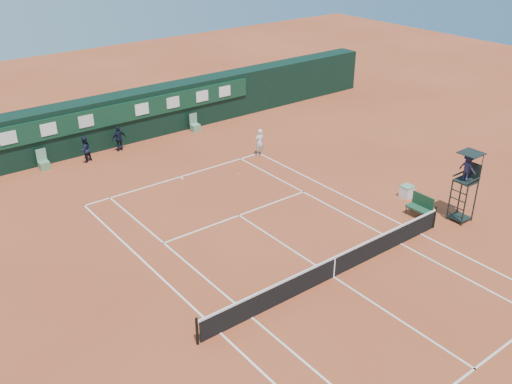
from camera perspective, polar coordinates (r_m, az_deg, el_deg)
ground at (r=23.23m, az=7.75°, el=-8.42°), size 90.00×90.00×0.00m
court_lines at (r=23.22m, az=7.75°, el=-8.40°), size 11.05×23.85×0.01m
tennis_net at (r=22.94m, az=7.82°, el=-7.37°), size 12.90×0.10×1.10m
back_wall at (r=36.62m, az=-13.28°, el=7.22°), size 40.00×1.65×3.00m
linesman_chair_left at (r=34.19m, az=-20.46°, el=2.66°), size 0.55×0.50×1.15m
linesman_chair_right at (r=37.92m, az=-6.12°, el=6.55°), size 0.55×0.50×1.15m
umpire_chair at (r=27.55m, az=20.37°, el=1.83°), size 0.96×0.95×3.42m
player_bench at (r=28.09m, az=16.15°, el=-1.27°), size 0.56×1.20×1.10m
tennis_bag at (r=28.76m, az=16.45°, el=-1.67°), size 0.38×0.76×0.27m
cooler at (r=29.87m, az=14.85°, el=0.05°), size 0.57×0.57×0.65m
tennis_ball at (r=31.53m, az=-1.80°, el=1.86°), size 0.07×0.07×0.07m
player at (r=33.67m, az=0.36°, el=4.99°), size 0.63×0.43×1.65m
ball_kid_left at (r=34.27m, az=-16.75°, el=4.10°), size 0.88×0.78×1.52m
ball_kid_right at (r=35.34m, az=-13.54°, el=5.22°), size 0.94×0.44×1.55m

